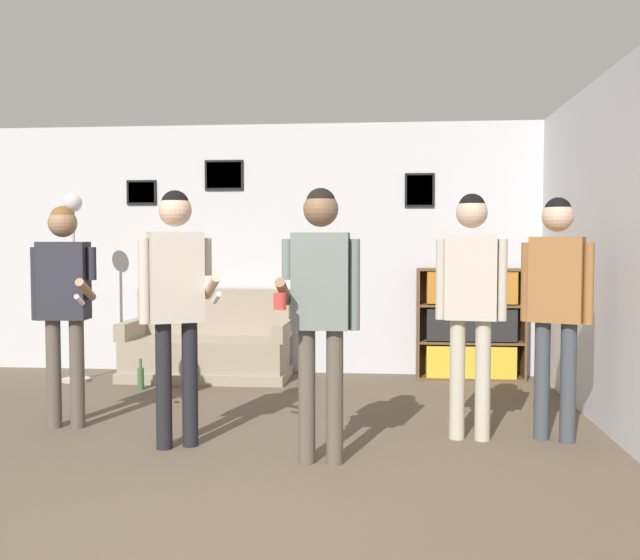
{
  "coord_description": "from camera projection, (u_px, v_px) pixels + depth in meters",
  "views": [
    {
      "loc": [
        1.09,
        -2.99,
        1.42
      ],
      "look_at": [
        0.59,
        2.35,
        1.14
      ],
      "focal_mm": 40.0,
      "sensor_mm": 36.0,
      "label": 1
    }
  ],
  "objects": [
    {
      "name": "drinking_cup",
      "position": [
        476.0,
        264.0,
        7.37
      ],
      "size": [
        0.08,
        0.08,
        0.1
      ],
      "color": "blue",
      "rests_on": "bookshelf"
    },
    {
      "name": "bookshelf",
      "position": [
        470.0,
        324.0,
        7.41
      ],
      "size": [
        1.11,
        0.3,
        1.15
      ],
      "color": "brown",
      "rests_on": "ground_plane"
    },
    {
      "name": "person_watcher_holding_cup",
      "position": [
        321.0,
        293.0,
        4.53
      ],
      "size": [
        0.51,
        0.43,
        1.77
      ],
      "color": "brown",
      "rests_on": "ground_plane"
    },
    {
      "name": "person_spectator_far_right",
      "position": [
        556.0,
        291.0,
        5.05
      ],
      "size": [
        0.47,
        0.32,
        1.74
      ],
      "color": "#3D4247",
      "rests_on": "ground_plane"
    },
    {
      "name": "person_player_foreground_left",
      "position": [
        64.0,
        292.0,
        5.41
      ],
      "size": [
        0.52,
        0.44,
        1.7
      ],
      "color": "brown",
      "rests_on": "ground_plane"
    },
    {
      "name": "couch",
      "position": [
        208.0,
        349.0,
        7.49
      ],
      "size": [
        1.72,
        0.8,
        0.92
      ],
      "color": "gray",
      "rests_on": "ground_plane"
    },
    {
      "name": "person_player_foreground_center",
      "position": [
        176.0,
        288.0,
        4.88
      ],
      "size": [
        0.6,
        0.4,
        1.78
      ],
      "color": "black",
      "rests_on": "ground_plane"
    },
    {
      "name": "wall_right",
      "position": [
        616.0,
        252.0,
        5.15
      ],
      "size": [
        0.06,
        7.09,
        2.7
      ],
      "color": "silver",
      "rests_on": "ground_plane"
    },
    {
      "name": "bottle_on_floor",
      "position": [
        141.0,
        377.0,
        6.89
      ],
      "size": [
        0.06,
        0.06,
        0.3
      ],
      "color": "#3D6638",
      "rests_on": "ground_plane"
    },
    {
      "name": "floor_lamp",
      "position": [
        74.0,
        257.0,
        7.23
      ],
      "size": [
        0.28,
        0.28,
        1.91
      ],
      "color": "#ADA89E",
      "rests_on": "ground_plane"
    },
    {
      "name": "wall_back",
      "position": [
        286.0,
        249.0,
        7.77
      ],
      "size": [
        7.84,
        0.08,
        2.7
      ],
      "color": "silver",
      "rests_on": "ground_plane"
    },
    {
      "name": "person_spectator_near_bookshelf",
      "position": [
        471.0,
        288.0,
        5.08
      ],
      "size": [
        0.5,
        0.25,
        1.77
      ],
      "color": "#B7AD99",
      "rests_on": "ground_plane"
    }
  ]
}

